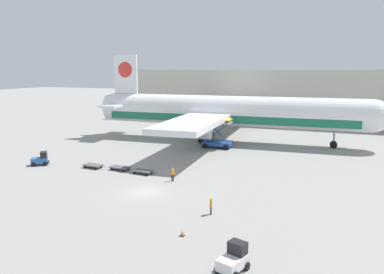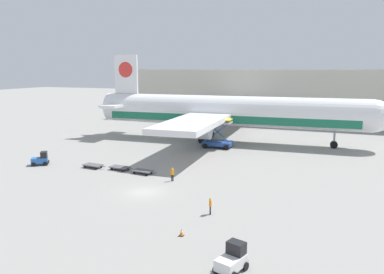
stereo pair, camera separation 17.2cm
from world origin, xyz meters
name	(u,v)px [view 1 (the left image)]	position (x,y,z in m)	size (l,w,h in m)	color
ground_plane	(144,192)	(0.00, 0.00, 0.00)	(400.00, 400.00, 0.00)	gray
terminal_building	(294,96)	(8.97, 67.78, 6.99)	(90.00, 18.20, 14.00)	#BCB7A8
airplane_main	(223,112)	(-0.56, 33.29, 5.84)	(58.10, 48.35, 17.00)	white
scissor_lift_loader	(217,137)	(0.25, 27.19, 2.01)	(5.35, 3.61, 5.25)	#284C99
baggage_tug_foreground	(41,159)	(-20.40, 5.52, 0.88)	(2.80, 2.64, 2.00)	#2D66B7
baggage_tug_mid	(234,259)	(14.13, -12.78, 0.88)	(2.23, 2.75, 2.00)	silver
baggage_dolly_lead	(93,165)	(-12.19, 7.00, 0.39)	(3.76, 1.74, 0.48)	#56565B
baggage_dolly_second	(120,167)	(-7.94, 7.42, 0.39)	(3.76, 1.74, 0.48)	#56565B
baggage_dolly_third	(143,171)	(-3.96, 6.91, 0.39)	(3.76, 1.74, 0.48)	#56565B
ground_crew_near	(173,173)	(1.23, 5.25, 1.03)	(0.37, 0.51, 1.76)	black
ground_crew_far	(211,204)	(9.31, -3.47, 1.02)	(0.31, 0.55, 1.74)	black
traffic_cone_near	(182,232)	(8.57, -8.96, 0.33)	(0.40, 0.40, 0.67)	black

